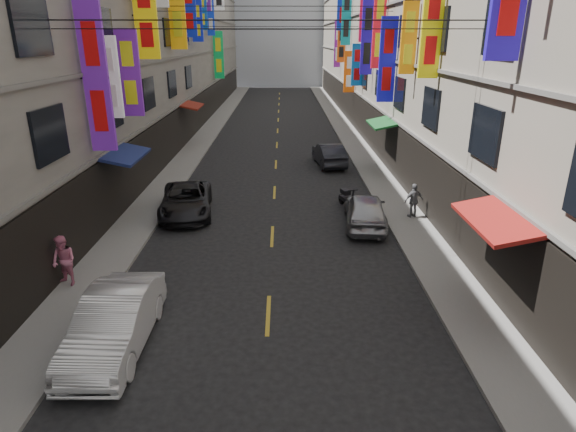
{
  "coord_description": "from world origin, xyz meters",
  "views": [
    {
      "loc": [
        0.45,
        5.71,
        7.67
      ],
      "look_at": [
        0.55,
        14.48,
        4.42
      ],
      "focal_mm": 30.0,
      "sensor_mm": 36.0,
      "label": 1
    }
  ],
  "objects_px": {
    "scooter_far_right": "(347,199)",
    "pedestrian_lfar": "(64,261)",
    "pedestrian_rfar": "(414,200)",
    "car_left_far": "(186,200)",
    "car_right_far": "(329,154)",
    "car_right_mid": "(365,210)",
    "car_left_mid": "(115,322)"
  },
  "relations": [
    {
      "from": "scooter_far_right",
      "to": "car_right_far",
      "type": "height_order",
      "value": "car_right_far"
    },
    {
      "from": "scooter_far_right",
      "to": "car_left_far",
      "type": "relative_size",
      "value": 0.36
    },
    {
      "from": "car_right_mid",
      "to": "pedestrian_lfar",
      "type": "distance_m",
      "value": 11.9
    },
    {
      "from": "car_left_far",
      "to": "car_right_mid",
      "type": "distance_m",
      "value": 8.15
    },
    {
      "from": "pedestrian_lfar",
      "to": "scooter_far_right",
      "type": "bearing_deg",
      "value": 63.13
    },
    {
      "from": "car_right_far",
      "to": "pedestrian_rfar",
      "type": "xyz_separation_m",
      "value": [
        2.87,
        -9.84,
        0.18
      ]
    },
    {
      "from": "scooter_far_right",
      "to": "car_right_mid",
      "type": "xyz_separation_m",
      "value": [
        0.49,
        -2.34,
        0.28
      ]
    },
    {
      "from": "car_left_far",
      "to": "car_right_mid",
      "type": "relative_size",
      "value": 1.14
    },
    {
      "from": "car_right_mid",
      "to": "pedestrian_lfar",
      "type": "height_order",
      "value": "pedestrian_lfar"
    },
    {
      "from": "scooter_far_right",
      "to": "pedestrian_lfar",
      "type": "bearing_deg",
      "value": 20.68
    },
    {
      "from": "car_right_mid",
      "to": "pedestrian_rfar",
      "type": "relative_size",
      "value": 2.76
    },
    {
      "from": "car_left_mid",
      "to": "car_left_far",
      "type": "relative_size",
      "value": 0.94
    },
    {
      "from": "scooter_far_right",
      "to": "pedestrian_lfar",
      "type": "relative_size",
      "value": 1.04
    },
    {
      "from": "car_left_mid",
      "to": "pedestrian_rfar",
      "type": "height_order",
      "value": "pedestrian_rfar"
    },
    {
      "from": "car_left_mid",
      "to": "pedestrian_lfar",
      "type": "distance_m",
      "value": 4.2
    },
    {
      "from": "scooter_far_right",
      "to": "car_left_far",
      "type": "bearing_deg",
      "value": -10.87
    },
    {
      "from": "car_left_far",
      "to": "car_right_far",
      "type": "relative_size",
      "value": 1.13
    },
    {
      "from": "car_left_far",
      "to": "car_right_far",
      "type": "bearing_deg",
      "value": 43.42
    },
    {
      "from": "car_left_far",
      "to": "pedestrian_lfar",
      "type": "relative_size",
      "value": 2.88
    },
    {
      "from": "scooter_far_right",
      "to": "pedestrian_lfar",
      "type": "distance_m",
      "value": 12.76
    },
    {
      "from": "car_left_mid",
      "to": "car_right_far",
      "type": "distance_m",
      "value": 20.62
    },
    {
      "from": "scooter_far_right",
      "to": "pedestrian_rfar",
      "type": "bearing_deg",
      "value": 133.13
    },
    {
      "from": "car_right_mid",
      "to": "car_right_far",
      "type": "height_order",
      "value": "car_right_mid"
    },
    {
      "from": "car_right_far",
      "to": "car_right_mid",
      "type": "bearing_deg",
      "value": 86.36
    },
    {
      "from": "scooter_far_right",
      "to": "car_left_far",
      "type": "xyz_separation_m",
      "value": [
        -7.51,
        -0.79,
        0.23
      ]
    },
    {
      "from": "car_left_mid",
      "to": "car_right_mid",
      "type": "xyz_separation_m",
      "value": [
        7.93,
        8.68,
        -0.03
      ]
    },
    {
      "from": "car_left_far",
      "to": "car_right_far",
      "type": "height_order",
      "value": "car_right_far"
    },
    {
      "from": "car_right_mid",
      "to": "pedestrian_rfar",
      "type": "height_order",
      "value": "pedestrian_rfar"
    },
    {
      "from": "scooter_far_right",
      "to": "car_left_mid",
      "type": "distance_m",
      "value": 13.3
    },
    {
      "from": "scooter_far_right",
      "to": "car_left_mid",
      "type": "relative_size",
      "value": 0.38
    },
    {
      "from": "pedestrian_lfar",
      "to": "car_right_far",
      "type": "bearing_deg",
      "value": 83.62
    },
    {
      "from": "scooter_far_right",
      "to": "pedestrian_rfar",
      "type": "distance_m",
      "value": 3.21
    }
  ]
}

